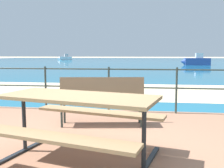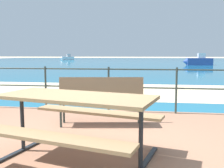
{
  "view_description": "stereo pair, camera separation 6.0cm",
  "coord_description": "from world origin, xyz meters",
  "views": [
    {
      "loc": [
        0.84,
        -3.17,
        1.34
      ],
      "look_at": [
        0.01,
        2.91,
        0.62
      ],
      "focal_mm": 41.2,
      "sensor_mm": 36.0,
      "label": 1
    },
    {
      "loc": [
        0.9,
        -3.16,
        1.34
      ],
      "look_at": [
        0.01,
        2.91,
        0.62
      ],
      "focal_mm": 41.2,
      "sensor_mm": 36.0,
      "label": 2
    }
  ],
  "objects": [
    {
      "name": "sea_water",
      "position": [
        0.0,
        40.0,
        0.01
      ],
      "size": [
        90.0,
        90.0,
        0.01
      ],
      "primitive_type": "cube",
      "color": "#196B8E",
      "rests_on": "ground"
    },
    {
      "name": "patio_paving",
      "position": [
        0.0,
        0.0,
        0.03
      ],
      "size": [
        6.4,
        5.2,
        0.06
      ],
      "primitive_type": "cube",
      "color": "#996B51",
      "rests_on": "ground"
    },
    {
      "name": "railing_fence",
      "position": [
        0.0,
        2.44,
        0.7
      ],
      "size": [
        5.94,
        0.04,
        1.0
      ],
      "color": "#2D3833",
      "rests_on": "patio_paving"
    },
    {
      "name": "picnic_table",
      "position": [
        0.03,
        -0.26,
        0.68
      ],
      "size": [
        2.15,
        1.84,
        0.8
      ],
      "rotation": [
        0.0,
        0.0,
        -0.25
      ],
      "color": "#8C704C",
      "rests_on": "patio_paving"
    },
    {
      "name": "boat_mid",
      "position": [
        6.63,
        28.62,
        0.5
      ],
      "size": [
        3.43,
        1.28,
        1.43
      ],
      "rotation": [
        0.0,
        0.0,
        3.18
      ],
      "color": "#2D478C",
      "rests_on": "sea_water"
    },
    {
      "name": "ground_plane",
      "position": [
        0.0,
        0.0,
        0.0
      ],
      "size": [
        240.0,
        240.0,
        0.0
      ],
      "primitive_type": "plane",
      "color": "beige"
    },
    {
      "name": "park_bench",
      "position": [
        0.03,
        1.39,
        0.58
      ],
      "size": [
        1.61,
        0.64,
        0.86
      ],
      "rotation": [
        0.0,
        0.0,
        0.15
      ],
      "color": "#7A6047",
      "rests_on": "patio_paving"
    },
    {
      "name": "beach_strip",
      "position": [
        0.0,
        6.08,
        0.01
      ],
      "size": [
        54.01,
        4.38,
        0.01
      ],
      "primitive_type": "cube",
      "rotation": [
        0.0,
        0.0,
        -0.0
      ],
      "color": "beige",
      "rests_on": "ground"
    },
    {
      "name": "boat_near",
      "position": [
        -18.06,
        54.71,
        0.45
      ],
      "size": [
        3.41,
        2.59,
        1.33
      ],
      "rotation": [
        0.0,
        0.0,
        3.63
      ],
      "color": "silver",
      "rests_on": "sea_water"
    }
  ]
}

